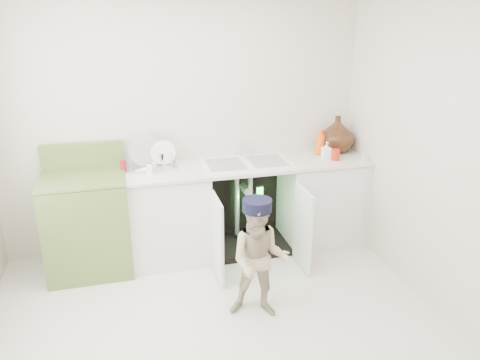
% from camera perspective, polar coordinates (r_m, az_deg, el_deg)
% --- Properties ---
extents(ground, '(3.50, 3.50, 0.00)m').
position_cam_1_polar(ground, '(3.75, -2.61, -17.59)').
color(ground, beige).
rests_on(ground, ground).
extents(room_shell, '(6.00, 5.50, 1.26)m').
position_cam_1_polar(room_shell, '(3.15, -2.97, 0.70)').
color(room_shell, beige).
rests_on(room_shell, ground).
extents(counter_run, '(2.44, 1.02, 1.27)m').
position_cam_1_polar(counter_run, '(4.66, 1.25, -2.72)').
color(counter_run, silver).
rests_on(counter_run, ground).
extents(avocado_stove, '(0.73, 0.65, 1.14)m').
position_cam_1_polar(avocado_stove, '(4.49, -18.06, -4.88)').
color(avocado_stove, '#587132').
rests_on(avocado_stove, ground).
extents(repair_worker, '(0.56, 1.02, 0.98)m').
position_cam_1_polar(repair_worker, '(3.63, 2.41, -9.59)').
color(repair_worker, tan).
rests_on(repair_worker, ground).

